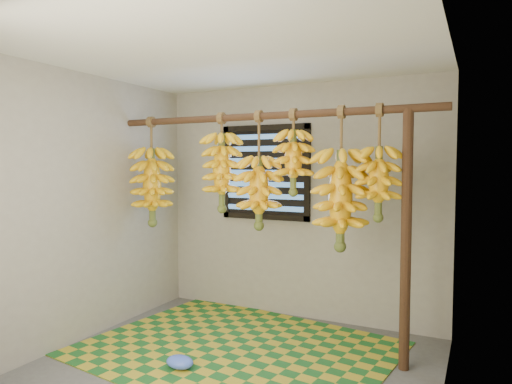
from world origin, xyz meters
The scene contains 16 objects.
floor centered at (0.00, 0.00, -0.01)m, with size 3.00×3.00×0.01m, color #4C4C4C.
ceiling centered at (0.00, 0.00, 2.40)m, with size 3.00×3.00×0.01m, color silver.
wall_back centered at (0.00, 1.50, 1.20)m, with size 3.00×0.01×2.40m, color gray.
wall_left centered at (-1.50, 0.00, 1.20)m, with size 0.01×3.00×2.40m, color gray.
wall_right centered at (1.50, 0.00, 1.20)m, with size 0.01×3.00×2.40m, color gray.
window centered at (-0.35, 1.48, 1.50)m, with size 1.00×0.04×1.00m.
hanging_pole centered at (0.00, 0.70, 2.00)m, with size 0.06×0.06×3.00m, color #422719.
support_post centered at (1.20, 0.70, 1.00)m, with size 0.08×0.08×2.00m, color #422719.
woven_mat centered at (-0.14, 0.46, 0.01)m, with size 2.48×1.98×0.01m, color #195721.
plastic_bag centered at (-0.35, -0.07, 0.06)m, with size 0.23×0.17×0.10m, color #4062EF.
banana_bunch_a centered at (-1.22, 0.70, 1.36)m, with size 0.39×0.39×1.07m.
banana_bunch_b centered at (-0.42, 0.70, 1.51)m, with size 0.33×0.33×0.89m.
banana_bunch_c centered at (-0.05, 0.70, 1.34)m, with size 0.38×0.38×1.03m.
banana_bunch_d centered at (0.28, 0.70, 1.60)m, with size 0.32×0.32×0.72m.
banana_bunch_e centered at (0.69, 0.70, 1.30)m, with size 0.41×0.41×1.15m.
banana_bunch_f centered at (0.99, 0.70, 1.44)m, with size 0.32×0.32×0.90m.
Camera 1 is at (1.70, -2.89, 1.57)m, focal length 32.00 mm.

